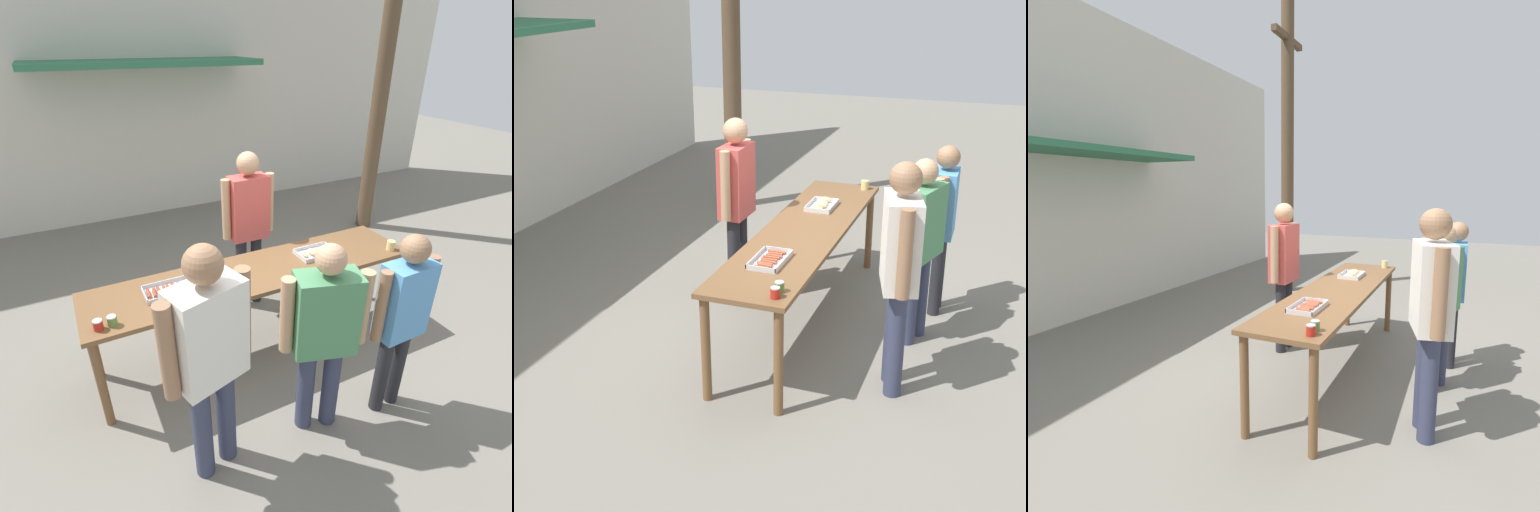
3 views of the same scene
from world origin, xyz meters
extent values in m
plane|color=slate|center=(0.00, 0.00, 0.00)|extent=(24.00, 24.00, 0.00)
cube|color=brown|center=(0.00, 0.00, 0.86)|extent=(2.99, 0.69, 0.04)
cylinder|color=brown|center=(-1.43, -0.28, 0.42)|extent=(0.07, 0.07, 0.84)
cylinder|color=brown|center=(1.43, -0.28, 0.42)|extent=(0.07, 0.07, 0.84)
cylinder|color=brown|center=(-1.43, 0.28, 0.42)|extent=(0.07, 0.07, 0.84)
cylinder|color=brown|center=(1.43, 0.28, 0.42)|extent=(0.07, 0.07, 0.84)
cube|color=silver|center=(-0.78, 0.02, 0.89)|extent=(0.42, 0.24, 0.01)
cube|color=silver|center=(-0.78, -0.09, 0.91)|extent=(0.42, 0.01, 0.03)
cube|color=silver|center=(-0.78, 0.14, 0.91)|extent=(0.42, 0.01, 0.03)
cube|color=silver|center=(-0.98, 0.02, 0.91)|extent=(0.01, 0.24, 0.03)
cube|color=silver|center=(-0.57, 0.02, 0.91)|extent=(0.01, 0.24, 0.03)
cylinder|color=brown|center=(-0.95, 0.03, 0.90)|extent=(0.03, 0.12, 0.03)
cylinder|color=brown|center=(-0.90, 0.02, 0.90)|extent=(0.04, 0.11, 0.03)
cylinder|color=brown|center=(-0.86, 0.03, 0.90)|extent=(0.03, 0.12, 0.03)
cylinder|color=brown|center=(-0.82, 0.02, 0.90)|extent=(0.03, 0.13, 0.02)
cylinder|color=brown|center=(-0.78, 0.03, 0.90)|extent=(0.03, 0.13, 0.02)
cylinder|color=brown|center=(-0.73, 0.03, 0.90)|extent=(0.03, 0.13, 0.03)
cylinder|color=brown|center=(-0.69, 0.02, 0.90)|extent=(0.03, 0.13, 0.03)
cylinder|color=brown|center=(-0.65, 0.02, 0.90)|extent=(0.02, 0.12, 0.02)
cylinder|color=brown|center=(-0.61, 0.03, 0.90)|extent=(0.03, 0.15, 0.03)
cube|color=silver|center=(0.65, 0.02, 0.89)|extent=(0.37, 0.24, 0.01)
cube|color=silver|center=(0.65, -0.09, 0.91)|extent=(0.37, 0.01, 0.03)
cube|color=silver|center=(0.65, 0.14, 0.91)|extent=(0.37, 0.01, 0.03)
cube|color=silver|center=(0.47, 0.02, 0.91)|extent=(0.01, 0.24, 0.03)
cube|color=silver|center=(0.83, 0.02, 0.91)|extent=(0.01, 0.24, 0.03)
ellipsoid|color=#D6B77F|center=(0.52, 0.02, 0.91)|extent=(0.05, 0.10, 0.04)
ellipsoid|color=#D6B77F|center=(0.61, 0.02, 0.92)|extent=(0.07, 0.12, 0.05)
ellipsoid|color=#D6B77F|center=(0.69, 0.03, 0.91)|extent=(0.06, 0.11, 0.04)
ellipsoid|color=#D6B77F|center=(0.78, 0.02, 0.92)|extent=(0.07, 0.11, 0.06)
cylinder|color=#B22319|center=(-1.36, -0.23, 0.92)|extent=(0.07, 0.07, 0.07)
cylinder|color=#B2B2B7|center=(-1.36, -0.23, 0.96)|extent=(0.07, 0.07, 0.01)
cylinder|color=#567A38|center=(-1.26, -0.22, 0.92)|extent=(0.07, 0.07, 0.07)
cylinder|color=#B2B2B7|center=(-1.26, -0.22, 0.96)|extent=(0.07, 0.07, 0.01)
cylinder|color=#DBC67A|center=(1.36, -0.22, 0.93)|extent=(0.08, 0.08, 0.09)
cylinder|color=#232328|center=(0.19, 0.74, 0.42)|extent=(0.12, 0.12, 0.84)
cylinder|color=#232328|center=(0.37, 0.73, 0.42)|extent=(0.12, 0.12, 0.84)
cube|color=#C64C47|center=(0.28, 0.73, 1.17)|extent=(0.40, 0.22, 0.66)
sphere|color=tan|center=(0.28, 0.73, 1.63)|extent=(0.23, 0.23, 0.23)
cylinder|color=tan|center=(0.04, 0.74, 1.19)|extent=(0.09, 0.09, 0.63)
cylinder|color=tan|center=(0.52, 0.73, 1.19)|extent=(0.09, 0.09, 0.63)
cylinder|color=#333851|center=(-0.70, -0.94, 0.42)|extent=(0.13, 0.13, 0.85)
cylinder|color=#333851|center=(-0.89, -0.99, 0.42)|extent=(0.13, 0.13, 0.85)
cube|color=silver|center=(-0.80, -0.97, 1.18)|extent=(0.49, 0.35, 0.67)
sphere|color=#936B4C|center=(-0.80, -0.97, 1.65)|extent=(0.23, 0.23, 0.23)
cylinder|color=#936B4C|center=(-0.54, -0.89, 1.20)|extent=(0.10, 0.10, 0.64)
cylinder|color=#936B4C|center=(-1.06, -1.04, 1.20)|extent=(0.10, 0.10, 0.64)
cylinder|color=#232328|center=(0.73, -1.09, 0.38)|extent=(0.11, 0.11, 0.75)
cylinder|color=#232328|center=(0.56, -1.10, 0.38)|extent=(0.11, 0.11, 0.75)
cube|color=#5193D1|center=(0.64, -1.09, 1.05)|extent=(0.37, 0.21, 0.60)
sphere|color=#936B4C|center=(0.64, -1.09, 1.46)|extent=(0.20, 0.20, 0.20)
cylinder|color=#936B4C|center=(0.87, -1.09, 1.06)|extent=(0.08, 0.08, 0.57)
cylinder|color=#936B4C|center=(0.42, -1.10, 1.06)|extent=(0.08, 0.08, 0.57)
cylinder|color=#333851|center=(0.12, -1.02, 0.38)|extent=(0.13, 0.13, 0.76)
cylinder|color=#333851|center=(-0.06, -0.96, 0.38)|extent=(0.13, 0.13, 0.76)
cube|color=#478456|center=(0.03, -0.99, 1.06)|extent=(0.49, 0.36, 0.60)
sphere|color=tan|center=(0.03, -0.99, 1.48)|extent=(0.21, 0.21, 0.21)
cylinder|color=tan|center=(0.29, -1.07, 1.08)|extent=(0.10, 0.10, 0.57)
cylinder|color=tan|center=(-0.23, -0.91, 1.08)|extent=(0.10, 0.10, 0.57)
cylinder|color=brown|center=(2.90, 1.87, 2.54)|extent=(0.23, 0.23, 5.09)
camera|label=1|loc=(-1.36, -2.73, 2.70)|focal=28.00mm
camera|label=2|loc=(-5.51, -1.70, 2.98)|focal=50.00mm
camera|label=3|loc=(-3.87, -1.17, 1.89)|focal=28.00mm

